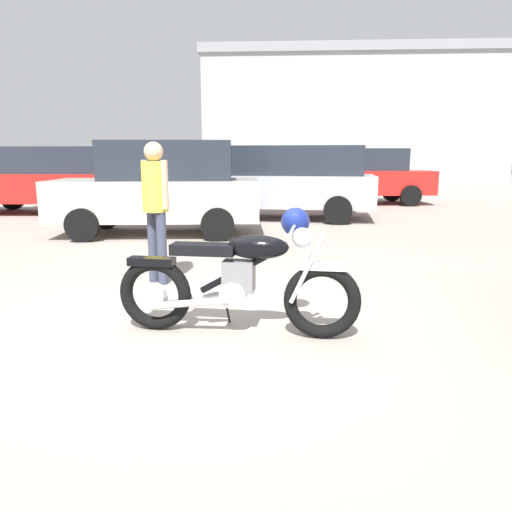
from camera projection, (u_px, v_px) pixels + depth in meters
name	position (u px, v px, depth m)	size (l,w,h in m)	color
ground_plane	(209.00, 319.00, 4.58)	(80.00, 80.00, 0.00)	gray
vintage_motorcycle	(243.00, 277.00, 4.13)	(2.08, 0.73, 1.07)	black
bystander	(155.00, 198.00, 5.70)	(0.38, 0.31, 1.66)	#383D51
white_estate_far	(161.00, 187.00, 9.40)	(4.07, 2.19, 1.78)	black
silver_sedan_mid	(53.00, 178.00, 12.96)	(4.79, 2.18, 1.74)	black
blue_hatchback_right	(280.00, 180.00, 11.82)	(4.81, 2.21, 1.74)	black
red_hatchback_near	(352.00, 174.00, 15.58)	(4.90, 2.45, 1.74)	black
industrial_building	(344.00, 121.00, 31.81)	(17.44, 12.04, 7.45)	#9EA0A8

